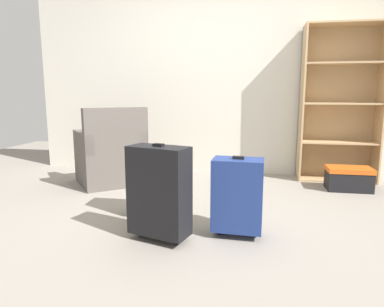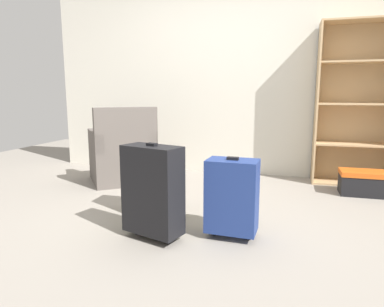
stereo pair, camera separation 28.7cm
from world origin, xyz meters
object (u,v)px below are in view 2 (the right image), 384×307
object	(u,v)px
armchair	(123,156)
suitcase_black	(153,190)
bookshelf	(357,104)
storage_box	(363,182)
suitcase_navy_blue	(232,196)
suitcase_olive	(154,179)
mug	(162,181)

from	to	relation	value
armchair	suitcase_black	distance (m)	1.75
bookshelf	storage_box	world-z (taller)	bookshelf
suitcase_navy_blue	suitcase_olive	size ratio (longest dim) A/B	1.02
armchair	mug	world-z (taller)	armchair
suitcase_olive	mug	bearing A→B (deg)	106.91
bookshelf	suitcase_navy_blue	world-z (taller)	bookshelf
bookshelf	suitcase_olive	distance (m)	2.55
armchair	suitcase_navy_blue	size ratio (longest dim) A/B	1.63
mug	suitcase_black	xyz separation A→B (m)	(0.48, -1.42, 0.32)
suitcase_black	mug	bearing A→B (deg)	108.57
armchair	suitcase_black	bearing A→B (deg)	-55.81
storage_box	suitcase_olive	xyz separation A→B (m)	(-1.90, -1.13, 0.17)
armchair	suitcase_navy_blue	distance (m)	1.99
bookshelf	mug	world-z (taller)	bookshelf
bookshelf	storage_box	xyz separation A→B (m)	(0.04, -0.51, -0.79)
storage_box	armchair	bearing A→B (deg)	-176.14
mug	storage_box	size ratio (longest dim) A/B	0.26
armchair	suitcase_olive	xyz separation A→B (m)	(0.79, -0.95, -0.01)
storage_box	suitcase_navy_blue	size ratio (longest dim) A/B	0.78
armchair	suitcase_navy_blue	bearing A→B (deg)	-39.75
suitcase_black	suitcase_olive	bearing A→B (deg)	111.54
bookshelf	suitcase_black	bearing A→B (deg)	-127.80
armchair	storage_box	size ratio (longest dim) A/B	2.10
mug	suitcase_navy_blue	distance (m)	1.63
suitcase_navy_blue	suitcase_olive	bearing A→B (deg)	156.42
storage_box	suitcase_olive	size ratio (longest dim) A/B	0.80
bookshelf	suitcase_black	xyz separation A→B (m)	(-1.66, -2.14, -0.56)
bookshelf	suitcase_olive	xyz separation A→B (m)	(-1.86, -1.64, -0.62)
bookshelf	suitcase_black	world-z (taller)	bookshelf
storage_box	suitcase_black	size ratio (longest dim) A/B	0.66
bookshelf	suitcase_black	size ratio (longest dim) A/B	2.62
bookshelf	suitcase_navy_blue	xyz separation A→B (m)	(-1.11, -1.96, -0.61)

